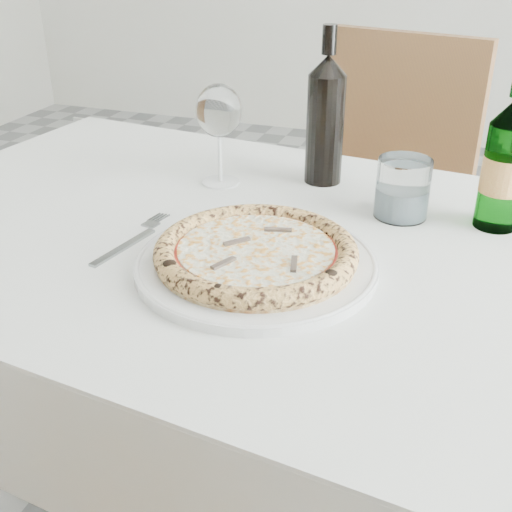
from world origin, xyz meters
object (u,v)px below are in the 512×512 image
Objects in this scene: wine_glass at (219,113)px; tumbler at (402,192)px; chair_far at (380,189)px; pizza at (256,252)px; plate at (256,263)px; beer_bottle at (505,165)px; dining_table at (277,290)px; wine_bottle at (325,118)px.

wine_glass is 1.88× the size of tumbler.
chair_far is 0.73m from tumbler.
pizza is 2.91× the size of tumbler.
wine_glass reaches higher than pizza.
plate is 1.85× the size of wine_glass.
wine_glass reaches higher than plate.
beer_bottle reaches higher than pizza.
tumbler is (0.16, 0.15, 0.13)m from dining_table.
pizza reaches higher than dining_table.
pizza is 1.55× the size of wine_glass.
wine_glass is at bearing 120.94° from plate.
wine_bottle reaches higher than beer_bottle.
plate is at bearing -139.99° from beer_bottle.
pizza is at bearing 160.64° from plate.
tumbler is at bearing -79.01° from chair_far.
chair_far is 3.36× the size of wine_bottle.
wine_glass is (-0.17, 0.19, 0.22)m from dining_table.
pizza is at bearing -123.08° from tumbler.
chair_far is 9.59× the size of tumbler.
wine_bottle is (0.00, 0.26, 0.21)m from dining_table.
plate is 1.32× the size of beer_bottle.
chair_far reaches higher than dining_table.
wine_glass reaches higher than tumbler.
wine_bottle is (-0.31, 0.10, 0.02)m from beer_bottle.
wine_glass is at bearing 120.94° from pizza.
beer_bottle is at bearing -3.22° from wine_glass.
tumbler is (0.13, -0.67, 0.26)m from chair_far.
beer_bottle is at bearing 40.01° from plate.
dining_table is 8.16× the size of wine_glass.
plate is 0.41m from beer_bottle.
plate is at bearing -90.00° from dining_table.
tumbler is at bearing 56.93° from plate.
dining_table is 5.80× the size of beer_bottle.
wine_glass reaches higher than chair_far.
pizza is (-0.00, 0.00, 0.02)m from plate.
chair_far reaches higher than tumbler.
wine_glass is 0.66× the size of wine_bottle.
beer_bottle reaches higher than tumbler.
chair_far is 0.95m from plate.
chair_far is 0.95m from pizza.
wine_bottle reaches higher than wine_glass.
dining_table is 4.40× the size of plate.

